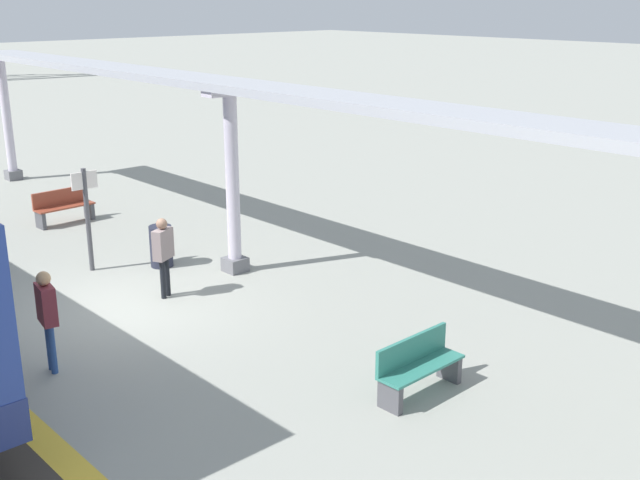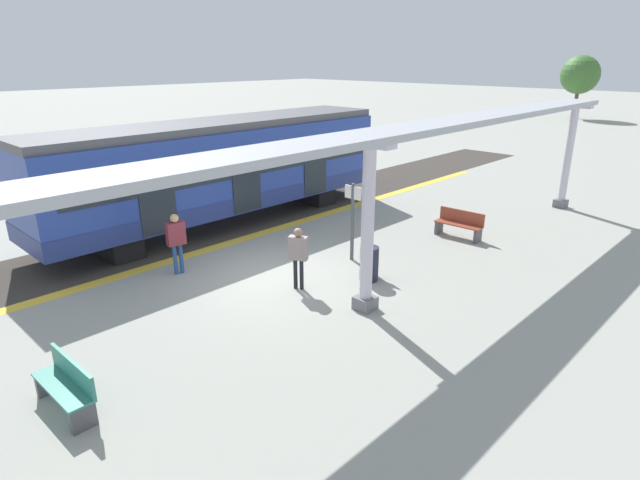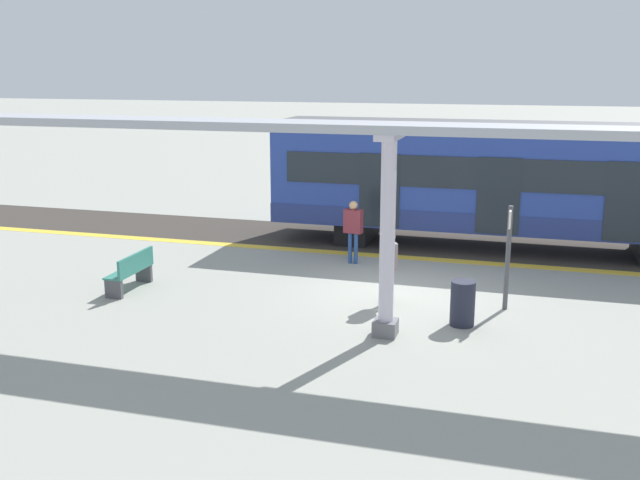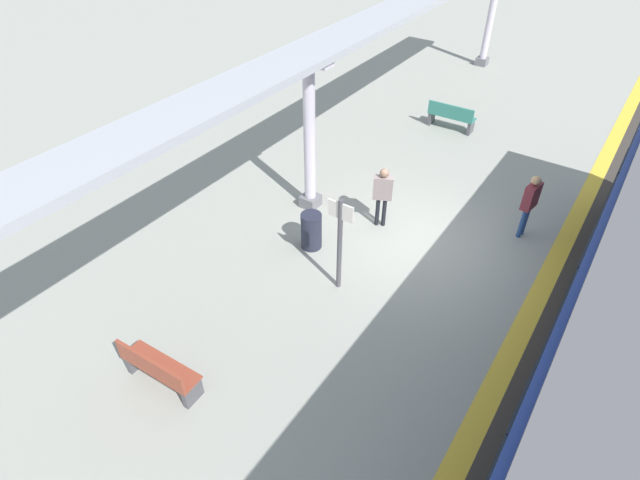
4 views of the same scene
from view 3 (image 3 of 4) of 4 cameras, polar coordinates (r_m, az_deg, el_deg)
ground_plane at (r=16.47m, az=6.21°, el=-4.06°), size 176.00×176.00×0.00m
tactile_edge_strip at (r=19.34m, az=7.81°, el=-1.44°), size 0.40×30.56×0.01m
trackbed at (r=21.07m, az=8.54°, el=-0.24°), size 3.20×42.56×0.01m
train_near_carriage at (r=20.56m, az=14.07°, el=4.36°), size 2.65×12.56×3.48m
canopy_pillar_second at (r=13.27m, az=5.33°, el=0.33°), size 1.10×0.44×3.81m
canopy_beam at (r=13.03m, az=4.23°, el=8.84°), size 1.20×24.85×0.16m
bench_near_end at (r=16.93m, az=-14.62°, el=-2.38°), size 1.51×0.47×0.86m
trash_bin at (r=14.42m, az=11.17°, el=-4.92°), size 0.48×0.48×0.90m
platform_info_sign at (r=15.34m, az=14.63°, el=-0.58°), size 0.56×0.10×2.20m
passenger_waiting_near_edge at (r=18.48m, az=2.63°, el=1.21°), size 0.29×0.50×1.64m
passenger_by_the_benches at (r=15.34m, az=5.54°, el=-1.52°), size 0.50×0.38×1.58m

